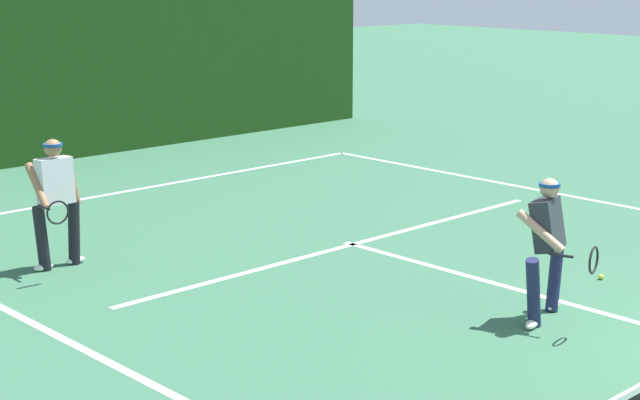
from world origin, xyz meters
name	(u,v)px	position (x,y,z in m)	size (l,w,h in m)	color
court_line_baseline_far	(147,188)	(0.00, 11.23, 0.00)	(9.43, 0.10, 0.01)	white
court_line_service	(353,244)	(0.00, 6.26, 0.00)	(7.69, 0.10, 0.01)	white
court_line_centre	(541,296)	(0.00, 3.20, 0.00)	(0.10, 6.40, 0.01)	white
player_near	(547,243)	(-0.63, 2.73, 0.85)	(0.97, 0.91, 1.56)	#1E234C
player_far	(56,198)	(-3.45, 8.07, 0.91)	(0.81, 0.85, 1.65)	black
tennis_ball	(601,277)	(1.07, 3.06, 0.03)	(0.07, 0.07, 0.07)	#D1E033
back_fence_windscreen	(46,77)	(0.00, 14.50, 1.64)	(16.55, 0.12, 3.28)	#193E12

